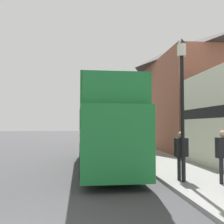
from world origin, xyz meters
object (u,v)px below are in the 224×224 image
Objects in this scene: parked_car_ahead_of_bus at (106,143)px; lamp_post_nearest at (182,83)px; pedestrian_second at (224,152)px; lamp_post_third at (120,110)px; lamp_post_second at (136,106)px; pedestrian_third at (181,151)px; tour_bus at (103,131)px.

lamp_post_nearest is at bearing -79.91° from parked_car_ahead_of_bus.
lamp_post_third is at bearing 94.28° from pedestrian_second.
lamp_post_second is 0.95× the size of lamp_post_third.
pedestrian_third is at bearing -79.48° from parked_car_ahead_of_bus.
pedestrian_second is at bearing -20.46° from lamp_post_nearest.
parked_car_ahead_of_bus is at bearing 98.59° from pedestrian_third.
lamp_post_nearest is at bearing -89.68° from lamp_post_second.
pedestrian_third is (2.60, -4.18, -0.63)m from tour_bus.
pedestrian_second is 17.09m from lamp_post_third.
pedestrian_third is at bearing -89.90° from lamp_post_third.
tour_bus reaches higher than pedestrian_third.
pedestrian_third is at bearing -89.32° from lamp_post_second.
parked_car_ahead_of_bus is at bearing 98.16° from lamp_post_nearest.
pedestrian_second is 1.03× the size of pedestrian_third.
parked_car_ahead_of_bus is 12.57m from lamp_post_nearest.
parked_car_ahead_of_bus is 2.39× the size of pedestrian_second.
lamp_post_nearest is 1.03× the size of lamp_post_third.
pedestrian_third is 0.37× the size of lamp_post_second.
pedestrian_second is at bearing -52.87° from tour_bus.
lamp_post_nearest reaches higher than pedestrian_second.
tour_bus is 2.39× the size of parked_car_ahead_of_bus.
tour_bus is at bearing -102.19° from lamp_post_third.
tour_bus is 4.96m from pedestrian_third.
lamp_post_third reaches higher than pedestrian_third.
lamp_post_nearest is at bearing -60.93° from tour_bus.
lamp_post_third is at bearing 90.10° from pedestrian_third.
pedestrian_second reaches higher than pedestrian_third.
lamp_post_third reaches higher than pedestrian_second.
lamp_post_third reaches higher than parked_car_ahead_of_bus.
pedestrian_third is at bearing 80.41° from lamp_post_nearest.
pedestrian_second is 0.35× the size of lamp_post_nearest.
pedestrian_second is 0.39× the size of lamp_post_second.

